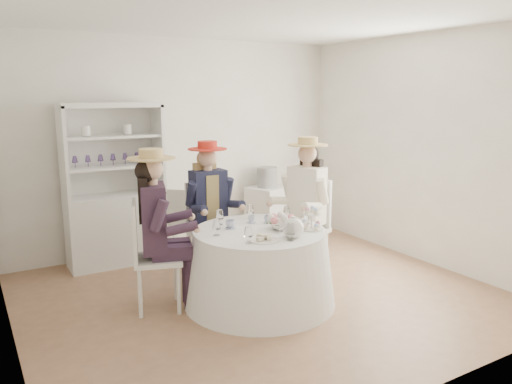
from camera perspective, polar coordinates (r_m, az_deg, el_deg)
ground at (r=5.17m, az=0.58°, el=-11.68°), size 4.50×4.50×0.00m
ceiling at (r=4.81m, az=0.65°, el=19.46°), size 4.50×4.50×0.00m
wall_back at (r=6.58m, az=-8.54°, el=5.35°), size 4.50×0.00×4.50m
wall_front at (r=3.29m, az=19.07°, el=-1.02°), size 4.50×0.00×4.50m
wall_left at (r=4.12m, az=-27.16°, el=0.72°), size 0.00×4.50×4.50m
wall_right at (r=6.27m, az=18.50°, el=4.60°), size 0.00×4.50×4.50m
tea_table at (r=4.88m, az=0.40°, el=-8.51°), size 1.47×1.47×0.73m
hutch at (r=6.13m, az=-15.76°, el=-1.76°), size 1.25×0.74×1.91m
side_table at (r=7.06m, az=1.25°, el=-2.30°), size 0.59×0.59×0.72m
hatbox at (r=6.96m, az=1.27°, el=1.71°), size 0.33×0.33×0.28m
guest_left at (r=4.69m, az=-11.29°, el=-3.23°), size 0.62×0.58×1.52m
guest_mid at (r=5.54m, az=-5.36°, el=-0.93°), size 0.54×0.56×1.50m
guest_right at (r=5.56m, az=5.65°, el=-0.67°), size 0.64×0.58×1.55m
spare_chair at (r=6.20m, az=-8.87°, el=-3.25°), size 0.51×0.51×0.88m
teacup_a at (r=4.81m, az=-2.93°, el=-3.77°), size 0.10×0.10×0.07m
teacup_b at (r=5.02m, az=-0.53°, el=-3.17°), size 0.08×0.08×0.06m
teacup_c at (r=5.02m, az=1.41°, el=-3.18°), size 0.11×0.11×0.07m
flower_bowl at (r=4.79m, az=2.83°, el=-3.95°), size 0.26×0.26×0.06m
flower_arrangement at (r=4.80m, az=2.84°, el=-3.11°), size 0.19×0.19×0.07m
table_teapot at (r=4.52m, az=4.27°, el=-4.12°), size 0.27×0.19×0.21m
sandwich_plate at (r=4.43m, az=0.90°, el=-5.40°), size 0.26×0.26×0.06m
cupcake_stand at (r=4.80m, az=6.37°, el=-3.34°), size 0.23×0.23×0.21m
stemware_set at (r=4.75m, az=0.41°, el=-3.48°), size 0.93×0.93×0.15m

